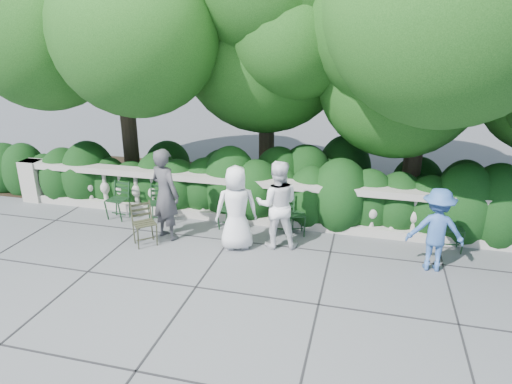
% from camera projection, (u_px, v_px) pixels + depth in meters
% --- Properties ---
extents(ground, '(90.00, 90.00, 0.00)m').
position_uv_depth(ground, '(242.00, 262.00, 8.22)').
color(ground, '#54565C').
rests_on(ground, ground).
extents(balustrade, '(12.00, 0.44, 1.00)m').
position_uv_depth(balustrade, '(265.00, 202.00, 9.70)').
color(balustrade, '#9E998E').
rests_on(balustrade, ground).
extents(shrub_hedge, '(15.00, 2.60, 1.70)m').
position_uv_depth(shrub_hedge, '(277.00, 204.00, 10.96)').
color(shrub_hedge, black).
rests_on(shrub_hedge, ground).
extents(tree_canopy, '(15.04, 6.52, 6.78)m').
position_uv_depth(tree_canopy, '(313.00, 29.00, 9.63)').
color(tree_canopy, '#3F3023').
rests_on(tree_canopy, ground).
extents(chair_a, '(0.50, 0.53, 0.84)m').
position_uv_depth(chair_a, '(115.00, 221.00, 9.99)').
color(chair_a, black).
rests_on(chair_a, ground).
extents(chair_b, '(0.53, 0.56, 0.84)m').
position_uv_depth(chair_b, '(227.00, 231.00, 9.48)').
color(chair_b, black).
rests_on(chair_b, ground).
extents(chair_c, '(0.55, 0.58, 0.84)m').
position_uv_depth(chair_c, '(159.00, 225.00, 9.77)').
color(chair_c, black).
rests_on(chair_c, ground).
extents(chair_d, '(0.57, 0.60, 0.84)m').
position_uv_depth(chair_d, '(295.00, 237.00, 9.20)').
color(chair_d, black).
rests_on(chair_d, ground).
extents(chair_e, '(0.45, 0.49, 0.84)m').
position_uv_depth(chair_e, '(282.00, 237.00, 9.20)').
color(chair_e, black).
rests_on(chair_e, ground).
extents(chair_f, '(0.50, 0.53, 0.84)m').
position_uv_depth(chair_f, '(451.00, 253.00, 8.54)').
color(chair_f, black).
rests_on(chair_f, ground).
extents(chair_weathered, '(0.65, 0.65, 0.84)m').
position_uv_depth(chair_weathered, '(148.00, 247.00, 8.78)').
color(chair_weathered, black).
rests_on(chair_weathered, ground).
extents(person_businessman, '(0.93, 0.78, 1.63)m').
position_uv_depth(person_businessman, '(236.00, 208.00, 8.51)').
color(person_businessman, white).
rests_on(person_businessman, ground).
extents(person_woman_grey, '(0.79, 0.67, 1.84)m').
position_uv_depth(person_woman_grey, '(165.00, 194.00, 8.91)').
color(person_woman_grey, '#3E3D42').
rests_on(person_woman_grey, ground).
extents(person_casual_man, '(0.94, 0.80, 1.70)m').
position_uv_depth(person_casual_man, '(277.00, 205.00, 8.58)').
color(person_casual_man, white).
rests_on(person_casual_man, ground).
extents(person_older_blue, '(0.98, 0.58, 1.48)m').
position_uv_depth(person_older_blue, '(436.00, 230.00, 7.77)').
color(person_older_blue, '#375FA6').
rests_on(person_older_blue, ground).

